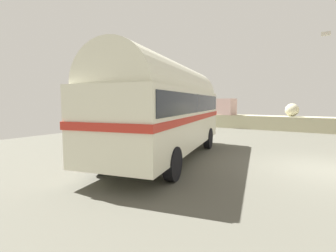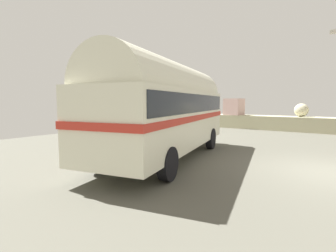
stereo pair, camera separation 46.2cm
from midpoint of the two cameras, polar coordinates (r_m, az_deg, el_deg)
ground at (r=9.47m, az=31.77°, el=-8.72°), size 32.00×26.00×0.02m
breakwater at (r=21.06m, az=32.04°, el=0.50°), size 31.36×2.03×2.49m
vintage_coach at (r=9.62m, az=-1.55°, el=4.59°), size 4.32×8.90×3.70m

